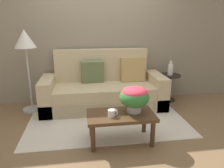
{
  "coord_description": "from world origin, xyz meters",
  "views": [
    {
      "loc": [
        -0.4,
        -3.08,
        1.61
      ],
      "look_at": [
        0.07,
        0.11,
        0.65
      ],
      "focal_mm": 34.29,
      "sensor_mm": 36.0,
      "label": 1
    }
  ],
  "objects_px": {
    "couch": "(104,90)",
    "side_table": "(169,83)",
    "coffee_mug": "(112,113)",
    "snack_bowl": "(113,111)",
    "coffee_table": "(121,118)",
    "floor_lamp": "(25,45)",
    "table_vase": "(170,69)",
    "potted_plant": "(134,97)"
  },
  "relations": [
    {
      "from": "snack_bowl",
      "to": "coffee_table",
      "type": "bearing_deg",
      "value": -19.13
    },
    {
      "from": "side_table",
      "to": "snack_bowl",
      "type": "distance_m",
      "value": 1.95
    },
    {
      "from": "couch",
      "to": "table_vase",
      "type": "distance_m",
      "value": 1.4
    },
    {
      "from": "coffee_mug",
      "to": "snack_bowl",
      "type": "bearing_deg",
      "value": 69.8
    },
    {
      "from": "coffee_mug",
      "to": "couch",
      "type": "bearing_deg",
      "value": 87.83
    },
    {
      "from": "coffee_mug",
      "to": "snack_bowl",
      "type": "relative_size",
      "value": 1.04
    },
    {
      "from": "side_table",
      "to": "floor_lamp",
      "type": "bearing_deg",
      "value": -177.87
    },
    {
      "from": "couch",
      "to": "coffee_table",
      "type": "xyz_separation_m",
      "value": [
        0.08,
        -1.3,
        0.02
      ]
    },
    {
      "from": "couch",
      "to": "potted_plant",
      "type": "distance_m",
      "value": 1.32
    },
    {
      "from": "coffee_table",
      "to": "side_table",
      "type": "height_order",
      "value": "side_table"
    },
    {
      "from": "potted_plant",
      "to": "table_vase",
      "type": "xyz_separation_m",
      "value": [
        1.08,
        1.35,
        0.04
      ]
    },
    {
      "from": "table_vase",
      "to": "coffee_mug",
      "type": "bearing_deg",
      "value": -134.01
    },
    {
      "from": "coffee_mug",
      "to": "table_vase",
      "type": "relative_size",
      "value": 0.46
    },
    {
      "from": "snack_bowl",
      "to": "couch",
      "type": "bearing_deg",
      "value": 89.35
    },
    {
      "from": "table_vase",
      "to": "snack_bowl",
      "type": "bearing_deg",
      "value": -135.31
    },
    {
      "from": "coffee_mug",
      "to": "side_table",
      "type": "bearing_deg",
      "value": 46.13
    },
    {
      "from": "couch",
      "to": "side_table",
      "type": "height_order",
      "value": "couch"
    },
    {
      "from": "potted_plant",
      "to": "coffee_mug",
      "type": "height_order",
      "value": "potted_plant"
    },
    {
      "from": "coffee_table",
      "to": "floor_lamp",
      "type": "height_order",
      "value": "floor_lamp"
    },
    {
      "from": "couch",
      "to": "potted_plant",
      "type": "height_order",
      "value": "couch"
    },
    {
      "from": "coffee_table",
      "to": "coffee_mug",
      "type": "height_order",
      "value": "coffee_mug"
    },
    {
      "from": "couch",
      "to": "coffee_mug",
      "type": "xyz_separation_m",
      "value": [
        -0.05,
        -1.36,
        0.13
      ]
    },
    {
      "from": "table_vase",
      "to": "potted_plant",
      "type": "bearing_deg",
      "value": -128.74
    },
    {
      "from": "coffee_table",
      "to": "side_table",
      "type": "bearing_deg",
      "value": 47.67
    },
    {
      "from": "couch",
      "to": "potted_plant",
      "type": "bearing_deg",
      "value": -77.8
    },
    {
      "from": "side_table",
      "to": "potted_plant",
      "type": "height_order",
      "value": "potted_plant"
    },
    {
      "from": "coffee_table",
      "to": "potted_plant",
      "type": "height_order",
      "value": "potted_plant"
    },
    {
      "from": "side_table",
      "to": "couch",
      "type": "bearing_deg",
      "value": -175.39
    },
    {
      "from": "side_table",
      "to": "coffee_mug",
      "type": "bearing_deg",
      "value": -133.87
    },
    {
      "from": "coffee_table",
      "to": "potted_plant",
      "type": "bearing_deg",
      "value": 11.62
    },
    {
      "from": "snack_bowl",
      "to": "table_vase",
      "type": "relative_size",
      "value": 0.45
    },
    {
      "from": "couch",
      "to": "coffee_mug",
      "type": "relative_size",
      "value": 17.19
    },
    {
      "from": "floor_lamp",
      "to": "potted_plant",
      "type": "xyz_separation_m",
      "value": [
        1.62,
        -1.27,
        -0.57
      ]
    },
    {
      "from": "snack_bowl",
      "to": "side_table",
      "type": "bearing_deg",
      "value": 44.84
    },
    {
      "from": "coffee_table",
      "to": "coffee_mug",
      "type": "xyz_separation_m",
      "value": [
        -0.14,
        -0.07,
        0.11
      ]
    },
    {
      "from": "side_table",
      "to": "floor_lamp",
      "type": "distance_m",
      "value": 2.83
    },
    {
      "from": "coffee_mug",
      "to": "snack_bowl",
      "type": "height_order",
      "value": "coffee_mug"
    },
    {
      "from": "floor_lamp",
      "to": "table_vase",
      "type": "bearing_deg",
      "value": 1.78
    },
    {
      "from": "floor_lamp",
      "to": "coffee_mug",
      "type": "bearing_deg",
      "value": -46.7
    },
    {
      "from": "table_vase",
      "to": "side_table",
      "type": "bearing_deg",
      "value": 60.28
    },
    {
      "from": "floor_lamp",
      "to": "coffee_mug",
      "type": "relative_size",
      "value": 11.07
    },
    {
      "from": "coffee_table",
      "to": "snack_bowl",
      "type": "relative_size",
      "value": 7.07
    }
  ]
}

